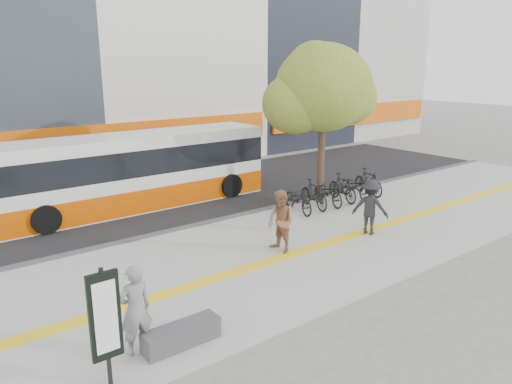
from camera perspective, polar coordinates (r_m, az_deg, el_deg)
ground at (r=12.52m, az=-0.79°, el=-11.46°), size 120.00×120.00×0.00m
sidewalk at (r=13.61m, az=-4.66°, el=-9.06°), size 40.00×7.00×0.08m
tactile_strip at (r=13.21m, az=-3.45°, el=-9.59°), size 40.00×0.45×0.01m
street at (r=19.96m, az=-16.62°, el=-1.82°), size 40.00×8.00×0.06m
curb at (r=16.44m, az=-11.43°, el=-4.91°), size 40.00×0.25×0.14m
bench at (r=10.24m, az=-8.65°, el=-16.13°), size 1.60×0.45×0.45m
signboard at (r=8.91m, az=-17.15°, el=-13.85°), size 0.55×0.10×2.20m
street_tree at (r=19.63m, az=7.55°, el=11.72°), size 4.40×3.80×6.31m
bus at (r=19.52m, az=-13.84°, el=2.14°), size 10.65×2.53×2.84m
bicycle_row at (r=19.77m, az=9.17°, el=0.21°), size 5.02×2.03×1.12m
seated_woman at (r=9.85m, az=-13.89°, el=-13.16°), size 0.67×0.45×1.83m
pedestrian_tan at (r=14.43m, az=2.90°, el=-3.46°), size 0.72×0.92×1.87m
pedestrian_dark at (r=16.36m, az=13.16°, el=-1.71°), size 1.15×1.36×1.82m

